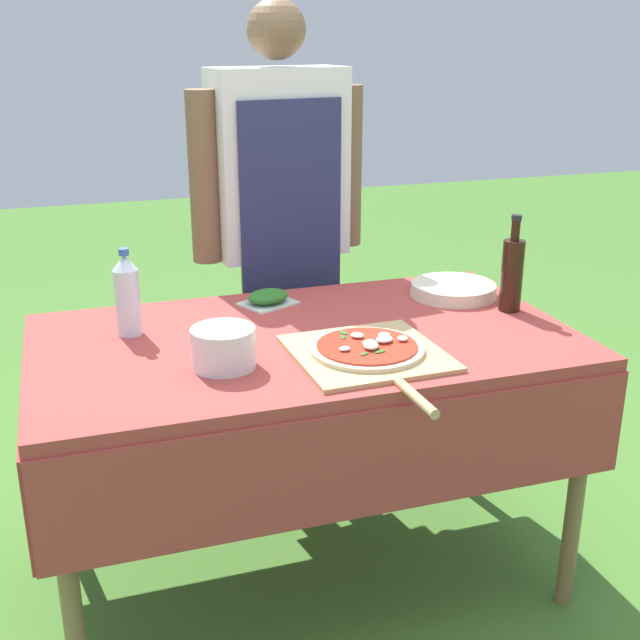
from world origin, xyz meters
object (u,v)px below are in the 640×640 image
at_px(water_bottle, 127,295).
at_px(herb_container, 268,298).
at_px(plate_stack, 453,290).
at_px(pizza_on_peel, 369,352).
at_px(oil_bottle, 512,273).
at_px(person_cook, 280,211).
at_px(prep_table, 305,365).
at_px(mixing_tub, 223,348).

height_order(water_bottle, herb_container, water_bottle).
bearing_deg(water_bottle, plate_stack, 1.68).
distance_m(pizza_on_peel, water_bottle, 0.67).
height_order(pizza_on_peel, oil_bottle, oil_bottle).
bearing_deg(person_cook, oil_bottle, 121.82).
xyz_separation_m(person_cook, water_bottle, (-0.57, -0.49, -0.09)).
height_order(prep_table, person_cook, person_cook).
bearing_deg(water_bottle, oil_bottle, -7.68).
distance_m(person_cook, mixing_tub, 0.89).
relative_size(prep_table, plate_stack, 5.45).
bearing_deg(person_cook, mixing_tub, 57.54).
relative_size(pizza_on_peel, plate_stack, 2.09).
xyz_separation_m(water_bottle, mixing_tub, (0.20, -0.31, -0.06)).
distance_m(herb_container, plate_stack, 0.58).
bearing_deg(plate_stack, pizza_on_peel, -138.52).
relative_size(prep_table, oil_bottle, 5.12).
xyz_separation_m(prep_table, mixing_tub, (-0.25, -0.14, 0.14)).
height_order(prep_table, mixing_tub, mixing_tub).
relative_size(prep_table, pizza_on_peel, 2.61).
bearing_deg(prep_table, pizza_on_peel, -60.70).
bearing_deg(water_bottle, person_cook, 41.07).
bearing_deg(herb_container, pizza_on_peel, -74.17).
distance_m(pizza_on_peel, herb_container, 0.51).
bearing_deg(plate_stack, prep_table, -160.80).
height_order(pizza_on_peel, mixing_tub, mixing_tub).
xyz_separation_m(prep_table, herb_container, (-0.03, 0.29, 0.11)).
bearing_deg(oil_bottle, water_bottle, 172.32).
xyz_separation_m(pizza_on_peel, plate_stack, (0.44, 0.39, 0.01)).
height_order(oil_bottle, mixing_tub, oil_bottle).
distance_m(herb_container, mixing_tub, 0.49).
distance_m(oil_bottle, water_bottle, 1.11).
bearing_deg(person_cook, herb_container, 61.05).
xyz_separation_m(prep_table, oil_bottle, (0.64, 0.01, 0.20)).
relative_size(prep_table, water_bottle, 6.11).
relative_size(oil_bottle, water_bottle, 1.19).
bearing_deg(person_cook, pizza_on_peel, 82.05).
xyz_separation_m(herb_container, plate_stack, (0.58, -0.10, -0.00)).
bearing_deg(plate_stack, water_bottle, -178.32).
bearing_deg(plate_stack, person_cook, 133.11).
height_order(person_cook, pizza_on_peel, person_cook).
bearing_deg(mixing_tub, herb_container, 62.49).
bearing_deg(person_cook, plate_stack, 125.38).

